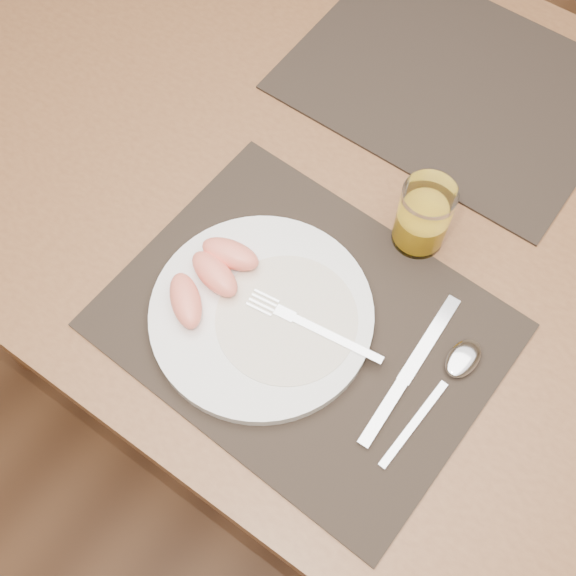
# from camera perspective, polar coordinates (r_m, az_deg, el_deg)

# --- Properties ---
(ground) EXTENTS (5.00, 5.00, 0.00)m
(ground) POSITION_cam_1_polar(r_m,az_deg,el_deg) (1.65, 4.64, -7.39)
(ground) COLOR brown
(ground) RESTS_ON ground
(table) EXTENTS (1.40, 0.90, 0.75)m
(table) POSITION_cam_1_polar(r_m,az_deg,el_deg) (1.04, 7.30, 4.74)
(table) COLOR brown
(table) RESTS_ON ground
(placemat_near) EXTENTS (0.47, 0.37, 0.00)m
(placemat_near) POSITION_cam_1_polar(r_m,az_deg,el_deg) (0.87, 1.27, -2.95)
(placemat_near) COLOR #2C221B
(placemat_near) RESTS_ON table
(placemat_far) EXTENTS (0.45, 0.35, 0.00)m
(placemat_far) POSITION_cam_1_polar(r_m,az_deg,el_deg) (1.11, 12.89, 15.57)
(placemat_far) COLOR #2C221B
(placemat_far) RESTS_ON table
(plate) EXTENTS (0.27, 0.27, 0.02)m
(plate) POSITION_cam_1_polar(r_m,az_deg,el_deg) (0.87, -2.11, -2.10)
(plate) COLOR white
(plate) RESTS_ON placemat_near
(plate_dressing) EXTENTS (0.17, 0.17, 0.00)m
(plate_dressing) POSITION_cam_1_polar(r_m,az_deg,el_deg) (0.86, -0.11, -2.42)
(plate_dressing) COLOR white
(plate_dressing) RESTS_ON plate
(fork) EXTENTS (0.18, 0.04, 0.00)m
(fork) POSITION_cam_1_polar(r_m,az_deg,el_deg) (0.85, 1.19, -2.74)
(fork) COLOR silver
(fork) RESTS_ON plate
(knife) EXTENTS (0.02, 0.22, 0.01)m
(knife) POSITION_cam_1_polar(r_m,az_deg,el_deg) (0.85, 9.04, -7.31)
(knife) COLOR silver
(knife) RESTS_ON placemat_near
(spoon) EXTENTS (0.04, 0.19, 0.01)m
(spoon) POSITION_cam_1_polar(r_m,az_deg,el_deg) (0.87, 13.14, -6.16)
(spoon) COLOR silver
(spoon) RESTS_ON placemat_near
(juice_glass) EXTENTS (0.07, 0.07, 0.10)m
(juice_glass) POSITION_cam_1_polar(r_m,az_deg,el_deg) (0.90, 10.60, 5.43)
(juice_glass) COLOR white
(juice_glass) RESTS_ON placemat_near
(grapefruit_wedges) EXTENTS (0.09, 0.14, 0.03)m
(grapefruit_wedges) POSITION_cam_1_polar(r_m,az_deg,el_deg) (0.87, -6.14, 0.96)
(grapefruit_wedges) COLOR #FF8468
(grapefruit_wedges) RESTS_ON plate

